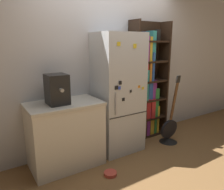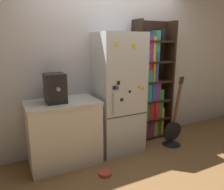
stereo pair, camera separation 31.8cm
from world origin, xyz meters
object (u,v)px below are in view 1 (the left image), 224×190
(refrigerator, at_px, (118,94))
(pet_bowl, at_px, (110,173))
(espresso_machine, at_px, (57,89))
(guitar, at_px, (169,133))
(bookshelf, at_px, (145,87))

(refrigerator, distance_m, pet_bowl, 1.14)
(espresso_machine, height_order, guitar, espresso_machine)
(espresso_machine, bearing_deg, guitar, -8.43)
(pet_bowl, bearing_deg, guitar, 11.61)
(guitar, bearing_deg, espresso_machine, 171.57)
(refrigerator, xyz_separation_m, espresso_machine, (-0.94, -0.02, 0.18))
(refrigerator, bearing_deg, espresso_machine, -178.64)
(refrigerator, height_order, espresso_machine, refrigerator)
(refrigerator, relative_size, guitar, 1.55)
(refrigerator, distance_m, espresso_machine, 0.95)
(pet_bowl, bearing_deg, espresso_machine, 129.63)
(bookshelf, height_order, guitar, bookshelf)
(refrigerator, xyz_separation_m, bookshelf, (0.67, 0.15, -0.00))
(espresso_machine, relative_size, guitar, 0.33)
(bookshelf, distance_m, guitar, 0.86)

